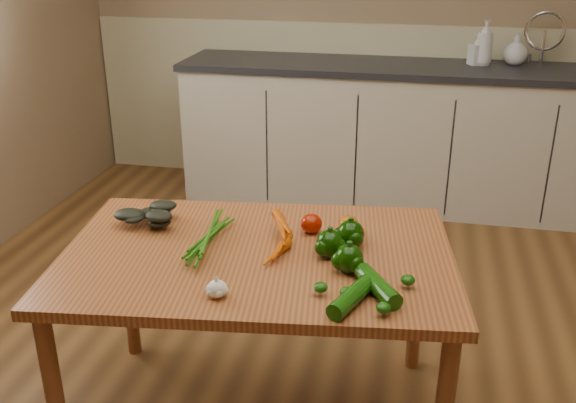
% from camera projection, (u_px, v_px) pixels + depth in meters
% --- Properties ---
extents(room, '(4.04, 5.04, 2.64)m').
position_uv_depth(room, '(332.00, 71.00, 2.02)').
color(room, brown).
rests_on(room, ground).
extents(counter_run, '(2.84, 0.64, 1.14)m').
position_uv_depth(counter_run, '(407.00, 134.00, 4.11)').
color(counter_run, '#B9AF9A').
rests_on(counter_run, ground).
extents(table, '(1.37, 0.97, 0.68)m').
position_uv_depth(table, '(258.00, 272.00, 2.13)').
color(table, '#A45A2F').
rests_on(table, ground).
extents(soap_bottle_a, '(0.15, 0.15, 0.27)m').
position_uv_depth(soap_bottle_a, '(485.00, 43.00, 3.87)').
color(soap_bottle_a, silver).
rests_on(soap_bottle_a, counter_run).
extents(soap_bottle_b, '(0.11, 0.11, 0.18)m').
position_uv_depth(soap_bottle_b, '(477.00, 49.00, 3.89)').
color(soap_bottle_b, silver).
rests_on(soap_bottle_b, counter_run).
extents(soap_bottle_c, '(0.20, 0.20, 0.19)m').
position_uv_depth(soap_bottle_c, '(516.00, 49.00, 3.91)').
color(soap_bottle_c, silver).
rests_on(soap_bottle_c, counter_run).
extents(carrot_bunch, '(0.26, 0.21, 0.06)m').
position_uv_depth(carrot_bunch, '(258.00, 237.00, 2.13)').
color(carrot_bunch, '#CB4F04').
rests_on(carrot_bunch, table).
extents(leafy_greens, '(0.18, 0.16, 0.09)m').
position_uv_depth(leafy_greens, '(149.00, 211.00, 2.29)').
color(leafy_greens, black).
rests_on(leafy_greens, table).
extents(garlic_bulb, '(0.06, 0.06, 0.05)m').
position_uv_depth(garlic_bulb, '(217.00, 289.00, 1.83)').
color(garlic_bulb, white).
rests_on(garlic_bulb, table).
extents(pepper_a, '(0.09, 0.09, 0.09)m').
position_uv_depth(pepper_a, '(330.00, 244.00, 2.06)').
color(pepper_a, black).
rests_on(pepper_a, table).
extents(pepper_b, '(0.09, 0.09, 0.09)m').
position_uv_depth(pepper_b, '(350.00, 234.00, 2.12)').
color(pepper_b, black).
rests_on(pepper_b, table).
extents(pepper_c, '(0.09, 0.09, 0.09)m').
position_uv_depth(pepper_c, '(349.00, 259.00, 1.96)').
color(pepper_c, black).
rests_on(pepper_c, table).
extents(tomato_a, '(0.08, 0.08, 0.07)m').
position_uv_depth(tomato_a, '(311.00, 224.00, 2.22)').
color(tomato_a, '#961502').
rests_on(tomato_a, table).
extents(tomato_b, '(0.07, 0.07, 0.07)m').
position_uv_depth(tomato_b, '(349.00, 225.00, 2.22)').
color(tomato_b, '#BA4E04').
rests_on(tomato_b, table).
extents(tomato_c, '(0.07, 0.07, 0.06)m').
position_uv_depth(tomato_c, '(355.00, 233.00, 2.16)').
color(tomato_c, '#BA4E04').
rests_on(tomato_c, table).
extents(zucchini_a, '(0.15, 0.20, 0.05)m').
position_uv_depth(zucchini_a, '(378.00, 286.00, 1.85)').
color(zucchini_a, '#0F4107').
rests_on(zucchini_a, table).
extents(zucchini_b, '(0.12, 0.20, 0.05)m').
position_uv_depth(zucchini_b, '(351.00, 297.00, 1.79)').
color(zucchini_b, '#0F4107').
rests_on(zucchini_b, table).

